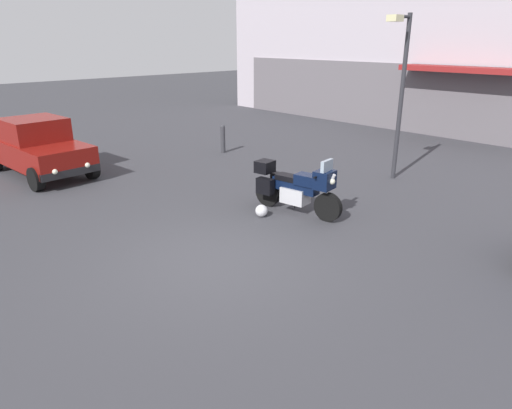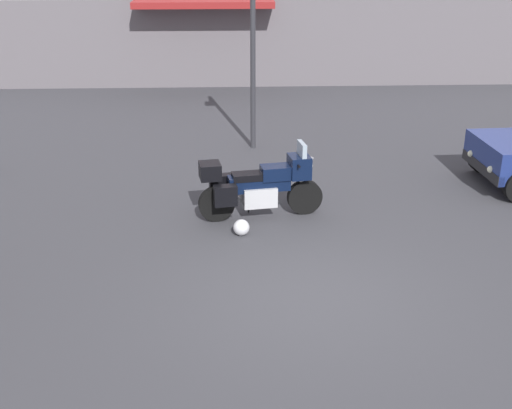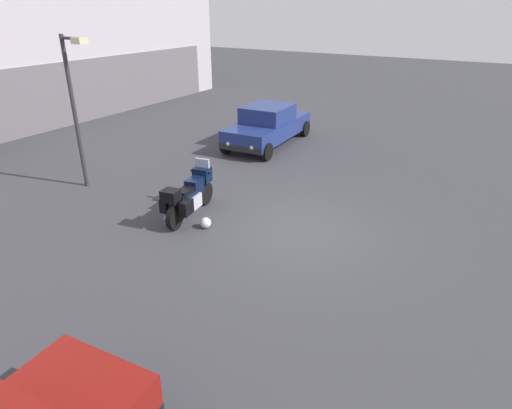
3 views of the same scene
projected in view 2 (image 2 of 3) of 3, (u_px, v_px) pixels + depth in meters
ground_plane at (315, 298)px, 9.21m from camera, size 80.00×80.00×0.00m
motorcycle at (259, 185)px, 11.58m from camera, size 2.25×0.92×1.36m
helmet at (241, 227)px, 11.06m from camera, size 0.28×0.28×0.28m
streetlamp_curbside at (253, 33)px, 14.44m from camera, size 0.28×0.94×4.40m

